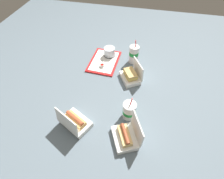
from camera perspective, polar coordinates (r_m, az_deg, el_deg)
ground_plane at (r=1.47m, az=-0.93°, el=0.28°), size 3.20×3.20×0.00m
food_tray at (r=1.72m, az=-2.56°, el=9.18°), size 0.38×0.28×0.01m
cake_container at (r=1.76m, az=-0.84°, el=12.17°), size 0.11×0.11×0.09m
ketchup_cup at (r=1.64m, az=-3.24°, el=7.83°), size 0.04×0.04×0.02m
napkin_stack at (r=1.66m, az=-2.07°, el=7.94°), size 0.12×0.12×0.00m
plastic_fork at (r=1.69m, az=-4.42°, el=8.56°), size 0.11×0.03×0.00m
clamshell_hotdog_front at (r=1.18m, az=4.61°, el=-14.92°), size 0.24×0.22×0.18m
clamshell_sandwich_right at (r=1.52m, az=6.22°, el=4.50°), size 0.23×0.22×0.18m
clamshell_hotdog_left at (r=1.26m, az=-12.07°, el=-10.25°), size 0.22×0.25×0.18m
soda_cup_front at (r=1.68m, az=7.11°, el=11.38°), size 0.09×0.09×0.23m
soda_cup_back at (r=1.25m, az=5.60°, el=-6.87°), size 0.09×0.09×0.20m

